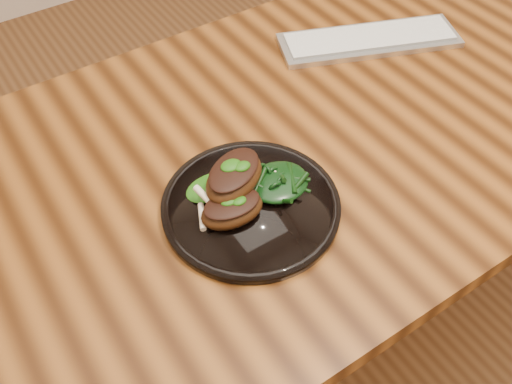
% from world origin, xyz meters
% --- Properties ---
extents(desk, '(1.60, 0.80, 0.75)m').
position_xyz_m(desk, '(0.00, 0.00, 0.67)').
color(desk, '#351806').
rests_on(desk, ground).
extents(plate, '(0.29, 0.29, 0.02)m').
position_xyz_m(plate, '(-0.29, -0.11, 0.76)').
color(plate, black).
rests_on(plate, desk).
extents(lamb_chop_front, '(0.11, 0.08, 0.05)m').
position_xyz_m(lamb_chop_front, '(-0.33, -0.12, 0.79)').
color(lamb_chop_front, '#3C1F0B').
rests_on(lamb_chop_front, plate).
extents(lamb_chop_back, '(0.14, 0.12, 0.05)m').
position_xyz_m(lamb_chop_back, '(-0.30, -0.08, 0.81)').
color(lamb_chop_back, '#3C1F0B').
rests_on(lamb_chop_back, plate).
extents(herb_smear, '(0.09, 0.06, 0.01)m').
position_xyz_m(herb_smear, '(-0.32, -0.05, 0.77)').
color(herb_smear, '#114507').
rests_on(herb_smear, plate).
extents(greens_heap, '(0.10, 0.10, 0.04)m').
position_xyz_m(greens_heap, '(-0.23, -0.10, 0.78)').
color(greens_heap, black).
rests_on(greens_heap, plate).
extents(keyboard, '(0.40, 0.25, 0.02)m').
position_xyz_m(keyboard, '(0.18, 0.14, 0.76)').
color(keyboard, silver).
rests_on(keyboard, desk).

